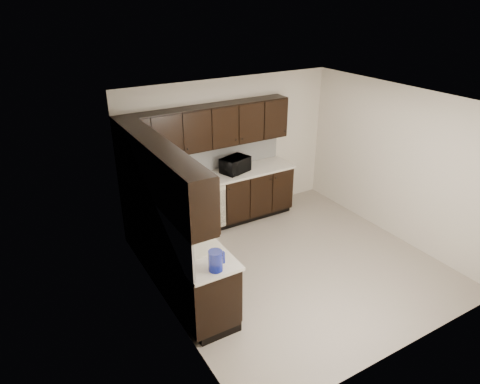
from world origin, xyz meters
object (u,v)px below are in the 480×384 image
(sink, at_px, (191,246))
(storage_bin, at_px, (157,200))
(microwave, at_px, (235,165))
(blue_pitcher, at_px, (216,261))
(toaster_oven, at_px, (165,181))

(sink, xyz_separation_m, storage_bin, (0.01, 1.16, 0.15))
(microwave, bearing_deg, blue_pitcher, -142.52)
(sink, xyz_separation_m, microwave, (1.62, 1.69, 0.19))
(microwave, distance_m, blue_pitcher, 2.88)
(sink, distance_m, microwave, 2.35)
(toaster_oven, distance_m, storage_bin, 0.63)
(microwave, height_order, blue_pitcher, microwave)
(sink, xyz_separation_m, toaster_oven, (0.34, 1.70, 0.17))
(microwave, distance_m, storage_bin, 1.70)
(toaster_oven, xyz_separation_m, storage_bin, (-0.33, -0.53, -0.03))
(microwave, height_order, toaster_oven, microwave)
(sink, distance_m, blue_pitcher, 0.71)
(blue_pitcher, bearing_deg, storage_bin, 83.55)
(toaster_oven, bearing_deg, blue_pitcher, -118.85)
(toaster_oven, distance_m, blue_pitcher, 2.41)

